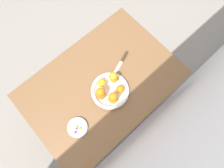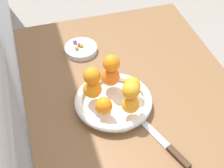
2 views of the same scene
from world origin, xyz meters
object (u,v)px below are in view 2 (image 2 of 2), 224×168
object	(u,v)px
candy_dish	(81,49)
orange_2	(110,77)
dining_table	(135,116)
fruit_bowl	(113,102)
knife	(165,144)
orange_0	(130,105)
orange_3	(92,89)
orange_5	(131,90)
orange_1	(132,85)
orange_7	(111,63)
candy_ball_1	(82,45)
candy_ball_0	(79,45)
candy_ball_3	(77,48)
candy_ball_2	(75,42)
orange_4	(104,106)
orange_6	(92,76)

from	to	relation	value
candy_dish	orange_2	world-z (taller)	orange_2
dining_table	candy_dish	bearing A→B (deg)	21.61
fruit_bowl	knife	bearing A→B (deg)	-151.77
orange_0	orange_3	world-z (taller)	orange_3
orange_5	dining_table	bearing A→B (deg)	-34.98
orange_2	orange_3	xyz separation A→B (m)	(-0.04, 0.07, -0.00)
candy_dish	orange_1	xyz separation A→B (m)	(-0.31, -0.11, 0.06)
orange_7	knife	distance (m)	0.31
candy_dish	candy_ball_1	world-z (taller)	candy_ball_1
candy_ball_0	candy_ball_1	distance (m)	0.01
candy_dish	candy_ball_3	distance (m)	0.03
fruit_bowl	orange_2	world-z (taller)	orange_2
orange_7	knife	bearing A→B (deg)	-160.60
candy_ball_2	candy_ball_3	size ratio (longest dim) A/B	1.02
orange_5	knife	world-z (taller)	orange_5
orange_7	candy_dish	bearing A→B (deg)	11.86
orange_0	candy_ball_3	distance (m)	0.40
orange_4	candy_ball_1	bearing A→B (deg)	-1.55
orange_0	orange_5	xyz separation A→B (m)	(0.01, -0.00, 0.06)
dining_table	orange_2	xyz separation A→B (m)	(0.06, 0.07, 0.16)
orange_1	orange_4	xyz separation A→B (m)	(-0.06, 0.12, -0.00)
orange_3	candy_dish	bearing A→B (deg)	-4.45
fruit_bowl	candy_dish	world-z (taller)	fruit_bowl
dining_table	orange_2	world-z (taller)	orange_2
candy_ball_1	candy_ball_3	distance (m)	0.02
fruit_bowl	orange_4	distance (m)	0.08
orange_6	candy_ball_3	bearing A→B (deg)	-0.64
candy_ball_0	candy_ball_3	world-z (taller)	candy_ball_3
orange_2	orange_7	xyz separation A→B (m)	(-0.00, -0.00, 0.06)
candy_ball_3	knife	distance (m)	0.54
candy_ball_3	knife	size ratio (longest dim) A/B	0.07
candy_ball_2	orange_4	bearing A→B (deg)	-178.41
orange_1	orange_4	bearing A→B (deg)	117.59
orange_6	orange_4	bearing A→B (deg)	-168.62
fruit_bowl	orange_7	xyz separation A→B (m)	(0.07, -0.01, 0.11)
orange_0	dining_table	bearing A→B (deg)	-32.97
candy_dish	orange_0	size ratio (longest dim) A/B	2.26
knife	orange_6	bearing A→B (deg)	36.53
fruit_bowl	orange_2	size ratio (longest dim) A/B	4.02
fruit_bowl	knife	size ratio (longest dim) A/B	1.05
orange_1	candy_ball_3	size ratio (longest dim) A/B	3.58
dining_table	candy_ball_1	size ratio (longest dim) A/B	73.23
dining_table	orange_5	bearing A→B (deg)	145.02
orange_1	orange_5	world-z (taller)	orange_5
fruit_bowl	candy_dish	distance (m)	0.33
orange_0	orange_3	size ratio (longest dim) A/B	0.91
orange_7	orange_1	bearing A→B (deg)	-135.35
orange_2	candy_ball_3	distance (m)	0.26
candy_ball_3	candy_ball_1	bearing A→B (deg)	-65.46
orange_1	orange_4	size ratio (longest dim) A/B	1.04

